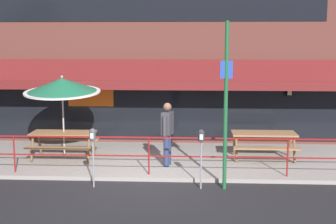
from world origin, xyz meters
The scene contains 11 objects.
ground_plane centered at (0.00, 0.00, 0.00)m, with size 120.00×120.00×0.00m, color #232326.
patio_deck centered at (0.00, 2.00, 0.05)m, with size 15.00×4.00×0.10m, color #9E998E.
restaurant_building centered at (0.00, 4.22, 3.37)m, with size 15.00×1.60×6.79m.
patio_railing centered at (0.00, 0.30, 0.80)m, with size 13.84×0.04×0.97m.
picnic_table_left centered at (-2.59, 1.77, 0.71)m, with size 1.80×1.42×0.76m.
picnic_table_centre centered at (3.12, 2.03, 0.71)m, with size 1.80×1.42×0.76m.
patio_umbrella_left centered at (-2.59, 1.85, 2.18)m, with size 2.14×2.14×2.38m.
pedestrian_walking centered at (0.42, 1.19, 1.06)m, with size 0.33×0.60×1.71m.
parking_meter_near centered at (-1.24, -0.49, 1.15)m, with size 0.15×0.16×1.42m.
parking_meter_far centered at (1.30, -0.48, 1.15)m, with size 0.15×0.16×1.42m.
street_sign_pole centered at (1.85, -0.45, 2.00)m, with size 0.28×0.09×3.89m.
Camera 1 is at (1.09, -11.10, 3.47)m, focal length 50.00 mm.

